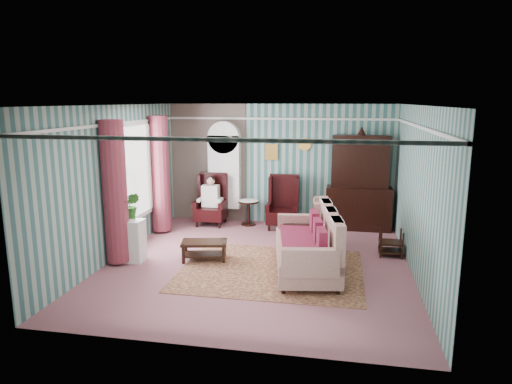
% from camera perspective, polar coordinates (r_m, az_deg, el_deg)
% --- Properties ---
extents(floor, '(6.00, 6.00, 0.00)m').
position_cam_1_polar(floor, '(8.59, 0.22, -8.92)').
color(floor, '#93555A').
rests_on(floor, ground).
extents(room_shell, '(5.53, 6.02, 2.91)m').
position_cam_1_polar(room_shell, '(8.42, -3.71, 4.71)').
color(room_shell, '#366261').
rests_on(room_shell, ground).
extents(bookcase, '(0.80, 0.28, 2.24)m').
position_cam_1_polar(bookcase, '(11.28, -3.95, 1.87)').
color(bookcase, white).
rests_on(bookcase, floor).
extents(dresser_hutch, '(1.50, 0.56, 2.36)m').
position_cam_1_polar(dresser_hutch, '(10.81, 12.82, 1.51)').
color(dresser_hutch, black).
rests_on(dresser_hutch, floor).
extents(wingback_left, '(0.76, 0.80, 1.25)m').
position_cam_1_polar(wingback_left, '(11.07, -5.67, -0.95)').
color(wingback_left, black).
rests_on(wingback_left, floor).
extents(wingback_right, '(0.76, 0.80, 1.25)m').
position_cam_1_polar(wingback_right, '(10.72, 3.36, -1.32)').
color(wingback_right, black).
rests_on(wingback_right, floor).
extents(seated_woman, '(0.44, 0.40, 1.18)m').
position_cam_1_polar(seated_woman, '(11.07, -5.67, -1.13)').
color(seated_woman, white).
rests_on(seated_woman, floor).
extents(round_side_table, '(0.50, 0.50, 0.60)m').
position_cam_1_polar(round_side_table, '(11.07, -0.94, -2.62)').
color(round_side_table, black).
rests_on(round_side_table, floor).
extents(nest_table, '(0.45, 0.38, 0.54)m').
position_cam_1_polar(nest_table, '(9.29, 16.51, -6.06)').
color(nest_table, black).
rests_on(nest_table, floor).
extents(plant_stand, '(0.55, 0.35, 0.80)m').
position_cam_1_polar(plant_stand, '(8.92, -15.57, -5.87)').
color(plant_stand, silver).
rests_on(plant_stand, floor).
extents(rug, '(3.20, 2.60, 0.01)m').
position_cam_1_polar(rug, '(8.27, 1.92, -9.72)').
color(rug, '#4B1919').
rests_on(rug, floor).
extents(sofa, '(1.46, 2.43, 1.12)m').
position_cam_1_polar(sofa, '(8.12, 6.26, -6.03)').
color(sofa, '#B5AB8C').
rests_on(sofa, floor).
extents(floral_armchair, '(0.76, 0.87, 1.05)m').
position_cam_1_polar(floral_armchair, '(9.39, 5.65, -3.84)').
color(floral_armchair, beige).
rests_on(floral_armchair, floor).
extents(coffee_table, '(0.92, 0.62, 0.37)m').
position_cam_1_polar(coffee_table, '(8.75, -6.47, -7.31)').
color(coffee_table, black).
rests_on(coffee_table, floor).
extents(potted_plant_a, '(0.41, 0.37, 0.41)m').
position_cam_1_polar(potted_plant_a, '(8.70, -16.56, -2.21)').
color(potted_plant_a, '#19521A').
rests_on(potted_plant_a, plant_stand).
extents(potted_plant_b, '(0.29, 0.25, 0.49)m').
position_cam_1_polar(potted_plant_b, '(8.85, -15.21, -1.64)').
color(potted_plant_b, '#1B5119').
rests_on(potted_plant_b, plant_stand).
extents(potted_plant_c, '(0.27, 0.27, 0.39)m').
position_cam_1_polar(potted_plant_c, '(8.85, -16.05, -2.02)').
color(potted_plant_c, '#1E4816').
rests_on(potted_plant_c, plant_stand).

